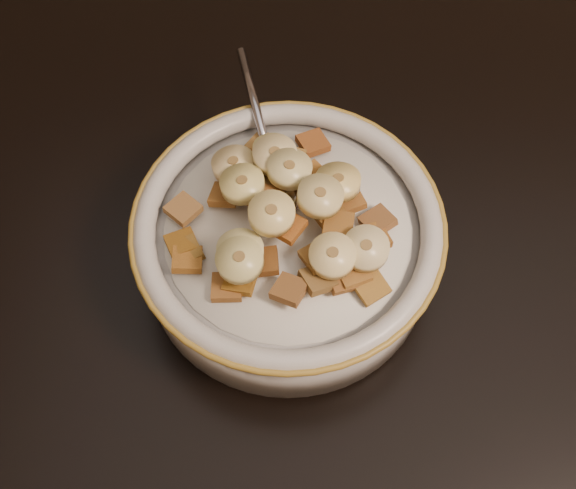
{
  "coord_description": "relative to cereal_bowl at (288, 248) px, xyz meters",
  "views": [
    {
      "loc": [
        -0.25,
        -0.4,
        1.23
      ],
      "look_at": [
        -0.25,
        -0.14,
        0.78
      ],
      "focal_mm": 45.0,
      "sensor_mm": 36.0,
      "label": 1
    }
  ],
  "objects": [
    {
      "name": "cereal_square_12",
      "position": [
        -0.02,
        0.02,
        0.04
      ],
      "size": [
        0.03,
        0.03,
        0.01
      ],
      "primitive_type": "cube",
      "rotation": [
        0.03,
        0.13,
        1.13
      ],
      "color": "brown",
      "rests_on": "milk"
    },
    {
      "name": "cereal_square_31",
      "position": [
        -0.07,
        -0.03,
        0.03
      ],
      "size": [
        0.02,
        0.02,
        0.01
      ],
      "primitive_type": "cube",
      "rotation": [
        -0.17,
        0.09,
        0.04
      ],
      "color": "#9B5C20",
      "rests_on": "milk"
    },
    {
      "name": "cereal_square_11",
      "position": [
        -0.03,
        -0.04,
        0.03
      ],
      "size": [
        0.02,
        0.02,
        0.01
      ],
      "primitive_type": "cube",
      "rotation": [
        -0.16,
        0.02,
        1.34
      ],
      "color": "#9D671E",
      "rests_on": "milk"
    },
    {
      "name": "cereal_square_10",
      "position": [
        0.02,
        -0.04,
        0.04
      ],
      "size": [
        0.03,
        0.03,
        0.01
      ],
      "primitive_type": "cube",
      "rotation": [
        0.22,
        0.12,
        2.05
      ],
      "color": "brown",
      "rests_on": "milk"
    },
    {
      "name": "cereal_square_23",
      "position": [
        0.04,
        -0.04,
        0.03
      ],
      "size": [
        0.03,
        0.03,
        0.01
      ],
      "primitive_type": "cube",
      "rotation": [
        0.17,
        -0.13,
        1.9
      ],
      "color": "brown",
      "rests_on": "milk"
    },
    {
      "name": "banana_slice_0",
      "position": [
        -0.03,
        0.02,
        0.05
      ],
      "size": [
        0.04,
        0.04,
        0.01
      ],
      "primitive_type": "cylinder",
      "rotation": [
        -0.14,
        -0.02,
        0.7
      ],
      "color": "#F1E784",
      "rests_on": "milk"
    },
    {
      "name": "spoon",
      "position": [
        -0.01,
        0.03,
        0.03
      ],
      "size": [
        0.05,
        0.06,
        0.01
      ],
      "primitive_type": "ellipsoid",
      "rotation": [
        0.0,
        0.0,
        3.39
      ],
      "color": "#979AA8",
      "rests_on": "cereal_bowl"
    },
    {
      "name": "cereal_square_1",
      "position": [
        0.02,
        0.03,
        0.04
      ],
      "size": [
        0.03,
        0.03,
        0.01
      ],
      "primitive_type": "cube",
      "rotation": [
        -0.25,
        0.08,
        2.23
      ],
      "color": "#924E19",
      "rests_on": "milk"
    },
    {
      "name": "banana_slice_6",
      "position": [
        -0.03,
        -0.03,
        0.05
      ],
      "size": [
        0.04,
        0.04,
        0.01
      ],
      "primitive_type": "cylinder",
      "rotation": [
        -0.03,
        0.03,
        0.97
      ],
      "color": "#DED484",
      "rests_on": "milk"
    },
    {
      "name": "cereal_square_26",
      "position": [
        -0.04,
        -0.05,
        0.03
      ],
      "size": [
        0.02,
        0.02,
        0.01
      ],
      "primitive_type": "cube",
      "rotation": [
        -0.05,
        -0.05,
        0.01
      ],
      "color": "brown",
      "rests_on": "milk"
    },
    {
      "name": "cereal_square_24",
      "position": [
        -0.07,
        0.01,
        0.03
      ],
      "size": [
        0.03,
        0.03,
        0.01
      ],
      "primitive_type": "cube",
      "rotation": [
        0.03,
        0.0,
        2.42
      ],
      "color": "brown",
      "rests_on": "milk"
    },
    {
      "name": "floor",
      "position": [
        0.25,
        0.14,
        -0.83
      ],
      "size": [
        4.0,
        4.5,
        0.1
      ],
      "primitive_type": "cube",
      "color": "#422816",
      "rests_on": "ground"
    },
    {
      "name": "cereal_square_14",
      "position": [
        0.06,
        -0.01,
        0.04
      ],
      "size": [
        0.03,
        0.03,
        0.01
      ],
      "primitive_type": "cube",
      "rotation": [
        0.07,
        0.09,
        1.95
      ],
      "color": "#936222",
      "rests_on": "milk"
    },
    {
      "name": "cereal_square_9",
      "position": [
        -0.02,
        0.05,
        0.04
      ],
      "size": [
        0.03,
        0.03,
        0.01
      ],
      "primitive_type": "cube",
      "rotation": [
        -0.16,
        -0.09,
        0.74
      ],
      "color": "brown",
      "rests_on": "milk"
    },
    {
      "name": "cereal_square_3",
      "position": [
        0.04,
        -0.04,
        0.03
      ],
      "size": [
        0.03,
        0.03,
        0.01
      ],
      "primitive_type": "cube",
      "rotation": [
        0.04,
        0.11,
        1.97
      ],
      "color": "olive",
      "rests_on": "milk"
    },
    {
      "name": "banana_slice_3",
      "position": [
        -0.04,
        0.04,
        0.04
      ],
      "size": [
        0.04,
        0.04,
        0.02
      ],
      "primitive_type": "cylinder",
      "rotation": [
        0.11,
        0.13,
        2.99
      ],
      "color": "beige",
      "rests_on": "milk"
    },
    {
      "name": "banana_slice_8",
      "position": [
        0.03,
        0.02,
        0.06
      ],
      "size": [
        0.04,
        0.04,
        0.02
      ],
      "primitive_type": "cylinder",
      "rotation": [
        0.14,
        0.11,
        2.59
      ],
      "color": "#E0CC6B",
      "rests_on": "milk"
    },
    {
      "name": "cereal_square_28",
      "position": [
        -0.0,
        0.06,
        0.03
      ],
      "size": [
        0.03,
        0.03,
        0.01
      ],
      "primitive_type": "cube",
      "rotation": [
        0.03,
        -0.13,
        2.48
      ],
      "color": "brown",
      "rests_on": "milk"
    },
    {
      "name": "cereal_square_2",
      "position": [
        0.04,
        0.02,
        0.04
      ],
      "size": [
        0.03,
        0.03,
        0.01
      ],
      "primitive_type": "cube",
      "rotation": [
        -0.1,
        0.09,
        1.95
      ],
      "color": "brown",
      "rests_on": "milk"
    },
    {
      "name": "cereal_square_20",
      "position": [
        0.05,
        -0.05,
        0.03
      ],
      "size": [
        0.03,
        0.03,
        0.01
      ],
      "primitive_type": "cube",
      "rotation": [
        0.2,
        -0.07,
        0.57
      ],
      "color": "#99691F",
      "rests_on": "milk"
    },
    {
      "name": "cereal_square_19",
      "position": [
        0.02,
        -0.03,
        0.04
      ],
      "size": [
        0.03,
        0.03,
        0.01
      ],
      "primitive_type": "cube",
      "rotation": [
        -0.16,
        -0.05,
        0.55
      ],
      "color": "brown",
      "rests_on": "milk"
    },
    {
      "name": "cereal_square_15",
      "position": [
        0.04,
        -0.02,
        0.04
      ],
      "size": [
        0.03,
        0.03,
        0.01
      ],
      "primitive_type": "cube",
      "rotation": [
        0.11,
        -0.05,
        2.42
      ],
      "color": "brown",
      "rests_on": "milk"
    },
    {
      "name": "milk",
      "position": [
        0.0,
        0.0,
        0.03
      ],
      "size": [
        0.17,
        0.17,
        0.0
      ],
      "primitive_type": "cylinder",
      "color": "silver",
      "rests_on": "cereal_bowl"
    },
    {
      "name": "banana_slice_9",
      "position": [
        0.03,
        -0.03,
        0.05
      ],
      "size": [
        0.04,
        0.04,
        0.01
      ],
      "primitive_type": "cylinder",
      "rotation": [
        -0.09,
        -0.01,
        2.16
      ],
      "color": "beige",
      "rests_on": "milk"
    },
    {
      "name": "banana_slice_10",
      "position": [
        0.05,
        -0.03,
        0.05
      ],
      "size": [
        0.04,
        0.04,
        0.02
      ],
      "primitive_type": "cylinder",
      "rotation": [
        0.11,
        -0.09,
        0.36
      ],
      "color": "beige",
      "rests_on": "milk"
    },
    {
      "name": "cereal_square_6",
      "position": [
        -0.02,
        0.07,
        0.03
      ],
      "size": [
        0.03,
        0.03,
        0.01
      ],
      "primitive_type": "cube",
      "rotation": [
        -0.16,
        0.08,
        0.99
      ],
      "color": "brown",
      "rests_on": "milk"
    },
    {
      "name": "cereal_square_22",
      "position": [
        0.02,
        0.07,
        0.03
      ],
      "size": [
        0.03,
        0.03,
        0.01
      ],
      "primitive_type": "cube",
      "rotation": [
        0.09,
        0.05,
        2.03
      ],
      "color": "brown",
      "rests_on": "milk"
    },
    {
      "name": "cereal_square_30",
      "position": [
        -0.07,
        -0.02,
        0.03
      ],
      "size": [
        0.03,
        0.03,
        0.01
      ],
      "primitive_type": "cube",
      "rotation": [
        -0.13,
        0.09,
        2.03
      ],
      "color": "brown",
      "rests_on": "milk"
    },
    {
      "name": "cereal_square_27",
      "position": [
        0.03,
        -0.01,
        0.04
      ],
      "size": [
        0.02,
        0.02,
        0.01
      ],
      "primitive_type": "cube",
      "rotation": [
        -0.1,
        -0.11,
        3.01
      ],
      "color": "brown",
      "rests_on": "milk"
    },
    {
      "name": "cereal_square_16",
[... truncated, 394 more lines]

